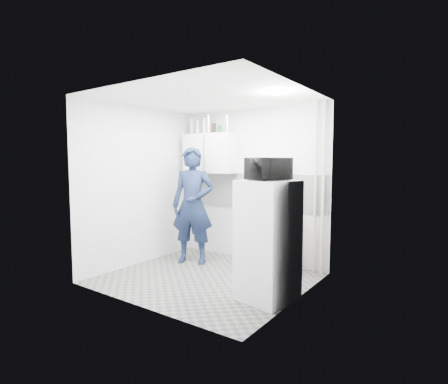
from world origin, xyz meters
The scene contains 24 objects.
floor centered at (0.00, 0.00, 0.00)m, with size 2.80×2.80×0.00m, color slate.
ceiling centered at (0.00, 0.00, 2.60)m, with size 2.80×2.80×0.00m, color white.
wall_back centered at (0.00, 1.25, 1.30)m, with size 2.80×2.80×0.00m, color silver.
wall_left centered at (-1.40, 0.00, 1.30)m, with size 2.60×2.60×0.00m, color silver.
wall_right centered at (1.40, 0.00, 1.30)m, with size 2.60×2.60×0.00m, color silver.
person centered at (-0.69, 0.52, 0.97)m, with size 0.71×0.47×1.95m, color #131D37.
stove centered at (0.69, 1.00, 0.41)m, with size 0.51×0.51×0.82m, color #BDB09F.
fridge centered at (1.10, -0.19, 0.74)m, with size 0.61×0.61×1.47m, color white.
stove_top centered at (0.69, 1.00, 0.83)m, with size 0.49×0.49×0.03m, color black.
saucepan centered at (0.73, 0.97, 0.89)m, with size 0.16×0.16×0.09m, color silver.
microwave centered at (1.10, -0.19, 1.61)m, with size 0.34×0.49×0.27m, color black.
bottle_a centered at (-1.17, 1.07, 2.35)m, with size 0.07×0.07×0.29m, color #B2B7BC.
bottle_b centered at (-1.04, 1.07, 2.32)m, with size 0.06×0.06×0.25m, color #B2B7BC.
bottle_c centered at (-0.87, 1.07, 2.34)m, with size 0.07×0.07×0.28m, color #B2B7BC.
bottle_d centered at (-0.78, 1.07, 2.37)m, with size 0.08×0.08×0.34m, color silver.
canister_a centered at (-0.67, 1.07, 2.29)m, with size 0.07×0.07×0.18m, color black.
canister_b centered at (-0.54, 1.07, 2.27)m, with size 0.07×0.07×0.14m, color #144C1E.
bottle_e centered at (-0.38, 1.07, 2.35)m, with size 0.07×0.07×0.30m, color silver.
upper_cabinet centered at (-0.75, 1.07, 1.85)m, with size 1.00×0.35×0.70m, color white.
range_hood centered at (0.45, 1.00, 1.57)m, with size 0.60×0.50×0.14m, color #BDB09F.
backsplash centered at (0.00, 1.24, 1.20)m, with size 2.74×0.03×0.60m, color white.
pipe_a centered at (1.30, 1.17, 1.30)m, with size 0.05×0.05×2.60m, color #BDB09F.
pipe_b centered at (1.18, 1.17, 1.30)m, with size 0.04×0.04×2.60m, color #BDB09F.
ceiling_spot_fixture centered at (1.00, 0.20, 2.57)m, with size 0.10×0.10×0.02m, color white.
Camera 1 is at (3.08, -3.93, 1.69)m, focal length 28.00 mm.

